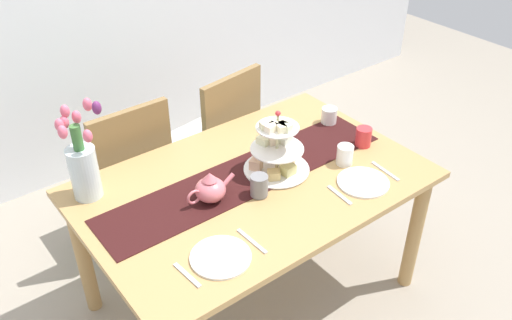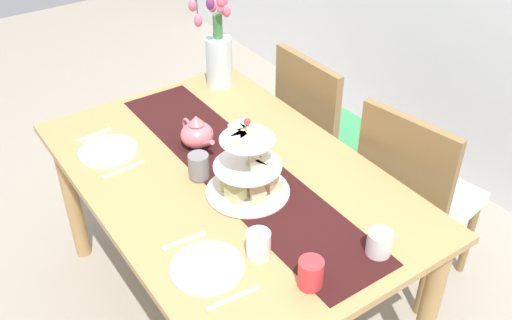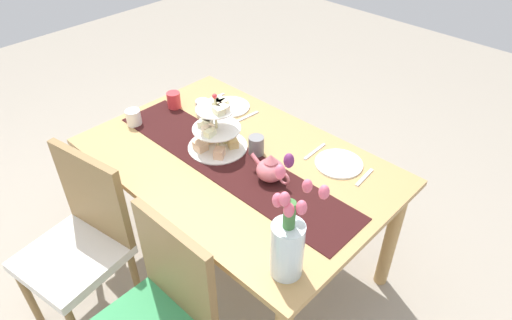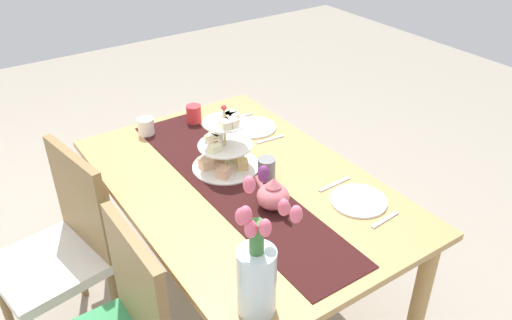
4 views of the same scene
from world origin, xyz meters
The scene contains 17 objects.
ground_plane centered at (0.00, 0.00, 0.00)m, with size 8.00×8.00×0.00m, color gray.
dining_table centered at (0.00, 0.00, 0.62)m, with size 1.51×0.99×0.72m.
chair_right centered at (0.30, 0.72, 0.50)m, with size 0.48×0.48×0.91m.
table_runner centered at (0.00, 0.05, 0.72)m, with size 1.41×0.29×0.00m, color black.
tiered_cake_stand centered at (0.14, 0.00, 0.82)m, with size 0.30×0.30×0.30m.
teapot centered at (-0.22, 0.00, 0.78)m, with size 0.24×0.13×0.14m.
tulip_vase centered at (-0.62, 0.34, 0.88)m, with size 0.18×0.18×0.46m.
cream_jug centered at (0.62, 0.17, 0.77)m, with size 0.08×0.08×0.09m, color white.
dinner_plate_left centered at (-0.39, -0.31, 0.73)m, with size 0.23×0.23×0.01m, color white.
fork_left centered at (-0.53, -0.31, 0.73)m, with size 0.02×0.15×0.01m, color silver.
knife_left centered at (-0.24, -0.31, 0.73)m, with size 0.01×0.17×0.01m, color silver.
dinner_plate_right centered at (0.37, -0.31, 0.73)m, with size 0.23×0.23×0.01m, color white.
fork_right centered at (0.23, -0.31, 0.73)m, with size 0.02×0.15×0.01m, color silver.
knife_right centered at (0.52, -0.31, 0.73)m, with size 0.01×0.17×0.01m, color silver.
mug_grey centered at (-0.04, -0.10, 0.77)m, with size 0.08×0.08×0.10m, color slate.
mug_white_text centered at (0.42, -0.15, 0.77)m, with size 0.08×0.08×0.10m, color white.
mug_orange centered at (0.60, -0.09, 0.77)m, with size 0.08×0.08×0.10m, color red.
Camera 4 is at (-1.54, 0.97, 1.95)m, focal length 35.97 mm.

